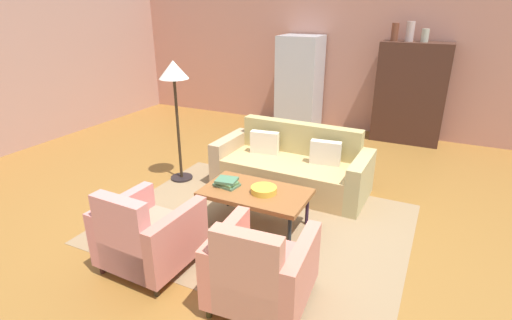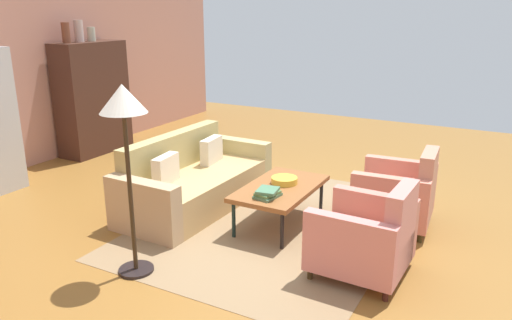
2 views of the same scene
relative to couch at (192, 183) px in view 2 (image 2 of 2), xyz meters
name	(u,v)px [view 2 (image 2 of 2)]	position (x,y,z in m)	size (l,w,h in m)	color
ground_plane	(262,220)	(-0.02, -0.97, -0.29)	(11.74, 11.74, 0.00)	olive
wall_back	(8,74)	(-0.02, 3.14, 1.11)	(9.78, 0.12, 2.80)	tan
area_rug	(276,223)	(0.00, -1.14, -0.28)	(3.40, 2.60, 0.01)	#8D7250
couch	(192,183)	(0.00, 0.00, 0.00)	(2.12, 0.95, 0.86)	tan
coffee_table	(280,189)	(0.00, -1.19, 0.12)	(1.20, 0.70, 0.45)	black
armchair_left	(369,239)	(-0.60, -2.35, 0.06)	(0.83, 0.83, 0.88)	#382C16
armchair_right	(400,196)	(0.60, -2.35, 0.06)	(0.85, 0.85, 0.88)	#382C16
fruit_bowl	(284,180)	(0.10, -1.19, 0.20)	(0.29, 0.29, 0.07)	gold
book_stack	(268,193)	(-0.36, -1.21, 0.20)	(0.30, 0.23, 0.09)	#4C7253
cabinet	(93,98)	(1.18, 2.79, 0.61)	(1.20, 0.51, 1.80)	#41241A
vase_tall	(66,33)	(0.78, 2.79, 1.66)	(0.12, 0.12, 0.30)	brown
vase_round	(79,31)	(1.03, 2.79, 1.68)	(0.14, 0.14, 0.33)	#BCA097
vase_small	(91,34)	(1.28, 2.79, 1.62)	(0.12, 0.12, 0.22)	#AFAC94
floor_lamp	(124,117)	(-1.57, -0.48, 1.16)	(0.40, 0.40, 1.72)	black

